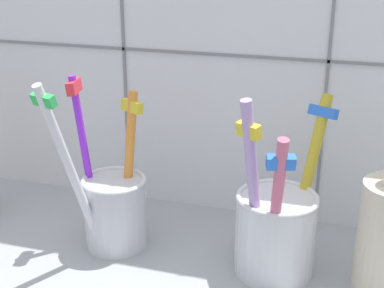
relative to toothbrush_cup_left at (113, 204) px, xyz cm
name	(u,v)px	position (x,y,z in cm)	size (l,w,h in cm)	color
counter_slab	(190,269)	(7.96, -0.57, -5.43)	(64.00, 22.00, 2.00)	#9EA3A8
tile_wall_back	(224,23)	(7.96, 11.43, 16.07)	(64.00, 2.20, 45.00)	white
toothbrush_cup_left	(113,204)	(0.00, 0.00, 0.00)	(7.23, 10.86, 18.13)	silver
toothbrush_cup_right	(276,227)	(15.83, 0.08, 0.05)	(8.11, 10.72, 17.19)	silver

